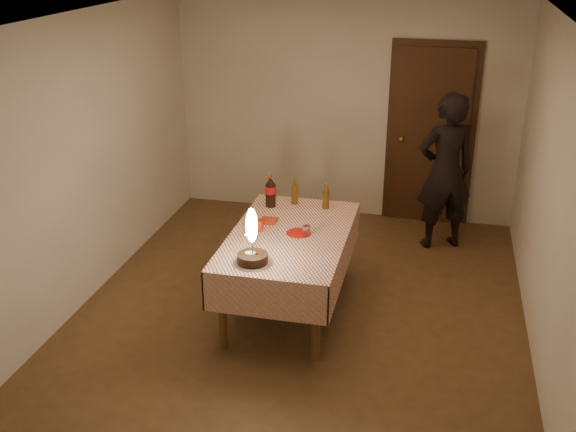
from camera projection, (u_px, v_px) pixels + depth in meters
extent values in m
cube|color=brown|center=(304.00, 301.00, 6.35)|extent=(4.00, 4.50, 0.01)
cube|color=beige|center=(345.00, 109.00, 7.85)|extent=(4.00, 0.04, 2.60)
cube|color=beige|center=(225.00, 297.00, 3.82)|extent=(4.00, 0.04, 2.60)
cube|color=beige|center=(96.00, 154.00, 6.26)|extent=(0.04, 4.50, 2.60)
cube|color=beige|center=(549.00, 189.00, 5.42)|extent=(0.04, 4.50, 2.60)
cube|color=silver|center=(308.00, 15.00, 5.33)|extent=(4.00, 4.50, 0.04)
cube|color=#472814|center=(430.00, 138.00, 7.72)|extent=(0.85, 0.05, 2.05)
sphere|color=#B28C33|center=(402.00, 139.00, 7.76)|extent=(0.06, 0.06, 0.06)
cube|color=brown|center=(289.00, 237.00, 5.93)|extent=(0.90, 1.60, 0.04)
cylinder|color=brown|center=(222.00, 311.00, 5.50)|extent=(0.07, 0.07, 0.71)
cylinder|color=brown|center=(316.00, 323.00, 5.34)|extent=(0.07, 0.07, 0.71)
cylinder|color=brown|center=(268.00, 237.00, 6.83)|extent=(0.07, 0.07, 0.71)
cylinder|color=brown|center=(344.00, 244.00, 6.66)|extent=(0.07, 0.07, 0.71)
cube|color=white|center=(289.00, 234.00, 5.92)|extent=(1.02, 1.72, 0.01)
cube|color=white|center=(264.00, 299.00, 5.23)|extent=(1.02, 0.01, 0.34)
cube|color=white|center=(309.00, 216.00, 6.76)|extent=(1.02, 0.01, 0.34)
cube|color=white|center=(235.00, 247.00, 6.10)|extent=(0.01, 1.72, 0.34)
cube|color=white|center=(345.00, 258.00, 5.89)|extent=(0.01, 1.72, 0.34)
cylinder|color=white|center=(253.00, 263.00, 5.40)|extent=(0.31, 0.31, 0.01)
cylinder|color=black|center=(252.00, 258.00, 5.38)|extent=(0.24, 0.24, 0.07)
cylinder|color=white|center=(250.00, 253.00, 5.38)|extent=(0.07, 0.07, 0.00)
sphere|color=red|center=(256.00, 254.00, 5.35)|extent=(0.02, 0.02, 0.02)
cube|color=#19721E|center=(258.00, 256.00, 5.34)|extent=(0.02, 0.01, 0.00)
cube|color=#19721E|center=(255.00, 255.00, 5.34)|extent=(0.01, 0.02, 0.00)
cylinder|color=#262628|center=(252.00, 247.00, 5.34)|extent=(0.01, 0.01, 0.12)
ellipsoid|color=#FFF2BF|center=(252.00, 225.00, 5.27)|extent=(0.09, 0.09, 0.29)
sphere|color=white|center=(252.00, 238.00, 5.31)|extent=(0.04, 0.04, 0.04)
cylinder|color=#B9120C|center=(299.00, 233.00, 5.92)|extent=(0.22, 0.22, 0.01)
cylinder|color=red|center=(259.00, 225.00, 5.96)|extent=(0.08, 0.08, 0.10)
cylinder|color=silver|center=(306.00, 231.00, 5.87)|extent=(0.07, 0.07, 0.09)
cube|color=#AC2A13|center=(268.00, 221.00, 6.16)|extent=(0.15, 0.15, 0.02)
cylinder|color=black|center=(271.00, 196.00, 6.47)|extent=(0.10, 0.10, 0.22)
cylinder|color=red|center=(271.00, 190.00, 6.44)|extent=(0.10, 0.10, 0.07)
cone|color=black|center=(270.00, 181.00, 6.41)|extent=(0.10, 0.10, 0.08)
cylinder|color=red|center=(270.00, 176.00, 6.39)|extent=(0.03, 0.03, 0.02)
cylinder|color=#56390E|center=(295.00, 195.00, 6.54)|extent=(0.06, 0.06, 0.18)
cone|color=#56390E|center=(295.00, 183.00, 6.49)|extent=(0.06, 0.06, 0.06)
cylinder|color=olive|center=(295.00, 180.00, 6.47)|extent=(0.02, 0.02, 0.02)
cylinder|color=#56390E|center=(326.00, 199.00, 6.43)|extent=(0.06, 0.06, 0.18)
cone|color=#56390E|center=(326.00, 188.00, 6.38)|extent=(0.06, 0.06, 0.06)
cylinder|color=olive|center=(326.00, 184.00, 6.37)|extent=(0.02, 0.02, 0.02)
imported|color=black|center=(445.00, 172.00, 7.15)|extent=(0.74, 0.63, 1.71)
cube|color=black|center=(446.00, 113.00, 7.02)|extent=(0.16, 0.13, 0.10)
cylinder|color=black|center=(443.00, 111.00, 7.09)|extent=(0.10, 0.10, 0.08)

